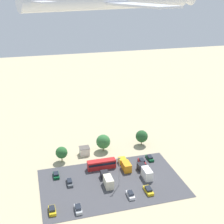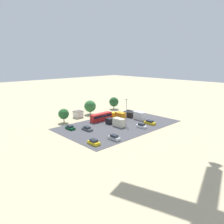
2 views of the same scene
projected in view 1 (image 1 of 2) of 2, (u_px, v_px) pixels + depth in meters
The scene contains 20 objects.
ground_plane at pixel (105, 168), 109.94m from camera, with size 400.00×400.00×0.00m, color tan.
parking_lot_surface at pixel (112, 183), 101.86m from camera, with size 46.03×28.10×0.08m.
shed_building at pixel (85, 151), 118.48m from camera, with size 3.82×3.49×3.00m.
bus at pixel (101, 164), 109.27m from camera, with size 10.02×2.55×3.15m.
parked_car_0 at pixel (70, 182), 101.01m from camera, with size 1.72×4.60×1.43m.
parked_car_1 at pixel (150, 158), 115.23m from camera, with size 1.76×4.47×1.45m.
parked_car_2 at pixel (142, 162), 112.75m from camera, with size 1.78×4.41×1.60m.
parked_car_3 at pixel (52, 210), 88.39m from camera, with size 1.95×4.12×1.57m.
parked_car_4 at pixel (130, 195), 94.90m from camera, with size 1.71×4.12×1.62m.
parked_car_5 at pixel (148, 190), 97.05m from camera, with size 1.98×4.78×1.54m.
parked_car_6 at pixel (78, 209), 88.86m from camera, with size 1.83×4.20×1.66m.
parked_car_7 at pixel (56, 175), 104.83m from camera, with size 1.91×4.05×1.46m.
parked_truck_0 at pixel (107, 180), 100.83m from camera, with size 2.49×8.83×3.20m.
parked_truck_1 at pixel (145, 172), 105.05m from camera, with size 2.50×9.15×3.37m.
parked_truck_2 at pixel (125, 165), 109.61m from camera, with size 2.57×8.42×2.82m.
tree_near_shed at pixel (103, 142), 120.44m from camera, with size 5.48×5.48×6.61m.
tree_apron_mid at pixel (142, 136), 124.89m from camera, with size 4.89×4.89×6.21m.
tree_apron_far at pixel (62, 153), 112.98m from camera, with size 4.32×4.32×5.80m.
light_pole_lot_centre at pixel (119, 171), 98.17m from camera, with size 0.90×0.28×10.28m.
airplane at pixel (117, 0), 60.67m from camera, with size 38.83×33.12×8.90m.
Camera 1 is at (22.80, 91.54, 59.91)m, focal length 50.00 mm.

